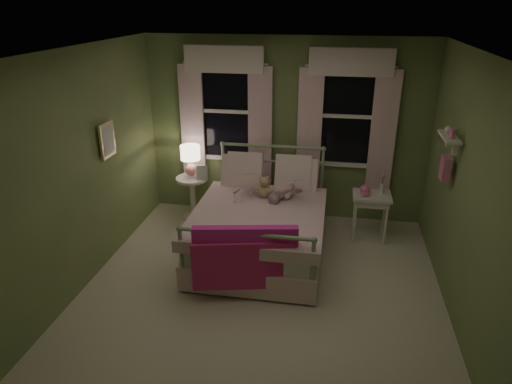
% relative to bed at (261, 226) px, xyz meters
% --- Properties ---
extents(room_shell, '(4.20, 4.20, 4.20)m').
position_rel_bed_xyz_m(room_shell, '(0.14, -0.86, 0.92)').
color(room_shell, white).
rests_on(room_shell, ground).
extents(bed, '(1.58, 2.04, 1.18)m').
position_rel_bed_xyz_m(bed, '(0.00, 0.00, 0.00)').
color(bed, white).
rests_on(bed, ground).
extents(pink_throw, '(1.10, 0.36, 0.71)m').
position_rel_bed_xyz_m(pink_throw, '(-0.00, -1.03, 0.23)').
color(pink_throw, '#D72A9C').
rests_on(pink_throw, bed).
extents(child_left, '(0.32, 0.23, 0.84)m').
position_rel_bed_xyz_m(child_left, '(-0.28, 0.42, 0.60)').
color(child_left, '#F7D1DD').
rests_on(child_left, bed).
extents(child_right, '(0.48, 0.45, 0.80)m').
position_rel_bed_xyz_m(child_right, '(0.28, 0.42, 0.59)').
color(child_right, '#F7D1DD').
rests_on(child_right, bed).
extents(book_left, '(0.22, 0.16, 0.26)m').
position_rel_bed_xyz_m(book_left, '(-0.28, 0.17, 0.58)').
color(book_left, beige).
rests_on(book_left, child_left).
extents(book_right, '(0.22, 0.16, 0.26)m').
position_rel_bed_xyz_m(book_right, '(0.28, 0.17, 0.54)').
color(book_right, beige).
rests_on(book_right, child_right).
extents(teddy_bear, '(0.23, 0.18, 0.31)m').
position_rel_bed_xyz_m(teddy_bear, '(-0.00, 0.26, 0.41)').
color(teddy_bear, tan).
rests_on(teddy_bear, bed).
extents(nightstand_left, '(0.46, 0.46, 0.65)m').
position_rel_bed_xyz_m(nightstand_left, '(-1.16, 0.83, 0.03)').
color(nightstand_left, white).
rests_on(nightstand_left, ground).
extents(table_lamp, '(0.28, 0.28, 0.45)m').
position_rel_bed_xyz_m(table_lamp, '(-1.16, 0.83, 0.57)').
color(table_lamp, '#E08584').
rests_on(table_lamp, nightstand_left).
extents(book_nightstand, '(0.17, 0.23, 0.02)m').
position_rel_bed_xyz_m(book_nightstand, '(-1.06, 0.75, 0.27)').
color(book_nightstand, beige).
rests_on(book_nightstand, nightstand_left).
extents(nightstand_right, '(0.50, 0.40, 0.64)m').
position_rel_bed_xyz_m(nightstand_right, '(1.39, 0.64, 0.17)').
color(nightstand_right, white).
rests_on(nightstand_right, ground).
extents(pink_toy, '(0.14, 0.20, 0.14)m').
position_rel_bed_xyz_m(pink_toy, '(1.29, 0.64, 0.32)').
color(pink_toy, pink).
rests_on(pink_toy, nightstand_right).
extents(bud_vase, '(0.06, 0.06, 0.28)m').
position_rel_bed_xyz_m(bud_vase, '(1.51, 0.69, 0.41)').
color(bud_vase, white).
rests_on(bud_vase, nightstand_right).
extents(window_left, '(1.34, 0.13, 1.96)m').
position_rel_bed_xyz_m(window_left, '(-0.71, 1.17, 1.24)').
color(window_left, black).
rests_on(window_left, room_shell).
extents(window_right, '(1.34, 0.13, 1.96)m').
position_rel_bed_xyz_m(window_right, '(0.99, 1.17, 1.24)').
color(window_right, black).
rests_on(window_right, room_shell).
extents(wall_shelf, '(0.15, 0.50, 0.60)m').
position_rel_bed_xyz_m(wall_shelf, '(2.04, -0.16, 1.14)').
color(wall_shelf, white).
rests_on(wall_shelf, room_shell).
extents(framed_picture, '(0.03, 0.32, 0.42)m').
position_rel_bed_xyz_m(framed_picture, '(-1.80, -0.26, 1.12)').
color(framed_picture, beige).
rests_on(framed_picture, room_shell).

